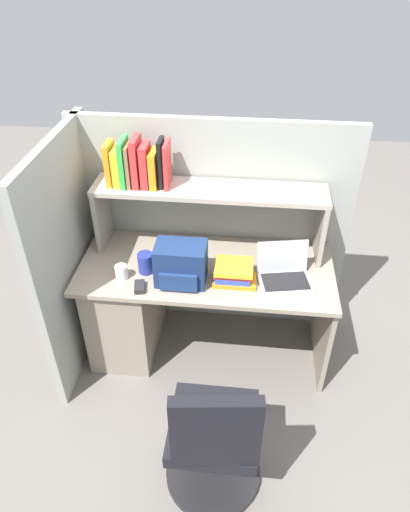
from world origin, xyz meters
TOP-DOWN VIEW (x-y plane):
  - ground_plane at (0.00, 0.00)m, footprint 8.00×8.00m
  - desk at (-0.39, 0.00)m, footprint 1.60×0.70m
  - cubicle_partition_rear at (0.00, 0.38)m, footprint 1.84×0.05m
  - cubicle_partition_left at (-0.85, -0.05)m, footprint 0.05×1.06m
  - overhead_hutch at (0.00, 0.20)m, footprint 1.44×0.28m
  - reference_books_on_shelf at (-0.44, 0.20)m, footprint 0.38×0.18m
  - laptop at (0.48, -0.07)m, footprint 0.35×0.30m
  - backpack at (-0.13, -0.15)m, footprint 0.30×0.23m
  - computer_mouse at (-0.37, -0.26)m, footprint 0.08×0.11m
  - paper_cup at (-0.50, -0.17)m, footprint 0.08×0.08m
  - snack_canister at (-0.36, -0.09)m, footprint 0.10×0.10m
  - desk_book_stack at (0.18, -0.12)m, footprint 0.26×0.19m
  - office_chair at (0.15, -0.99)m, footprint 0.52×0.52m

SIDE VIEW (x-z plane):
  - ground_plane at x=0.00m, z-range 0.00..0.00m
  - office_chair at x=0.15m, z-range -0.07..0.86m
  - desk at x=-0.39m, z-range 0.04..0.77m
  - computer_mouse at x=-0.37m, z-range 0.73..0.76m
  - paper_cup at x=-0.50m, z-range 0.73..0.82m
  - cubicle_partition_rear at x=0.00m, z-range 0.00..1.55m
  - cubicle_partition_left at x=-0.85m, z-range 0.00..1.55m
  - laptop at x=0.48m, z-range 0.67..0.89m
  - desk_book_stack at x=0.18m, z-range 0.73..0.85m
  - snack_canister at x=-0.36m, z-range 0.73..0.86m
  - backpack at x=-0.13m, z-range 0.73..0.98m
  - overhead_hutch at x=0.00m, z-range 0.86..1.31m
  - reference_books_on_shelf at x=-0.44m, z-range 1.16..1.46m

